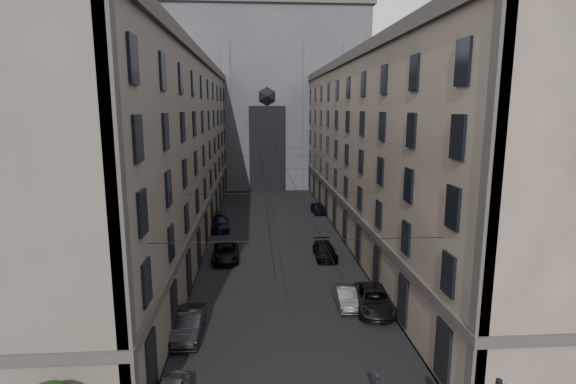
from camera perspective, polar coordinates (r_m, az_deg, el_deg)
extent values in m
cube|color=#383533|center=(49.03, -14.04, -5.79)|extent=(7.00, 80.00, 0.15)
cube|color=#383533|center=(49.89, 10.57, -5.37)|extent=(7.00, 80.00, 0.15)
cube|color=#51493E|center=(47.97, -18.06, 4.52)|extent=(13.00, 60.00, 18.00)
cube|color=#38332D|center=(47.98, -18.73, 15.75)|extent=(13.60, 60.60, 0.90)
cube|color=#38332D|center=(48.67, -17.74, -1.10)|extent=(13.40, 60.30, 0.50)
cube|color=brown|center=(49.09, 14.32, 4.84)|extent=(13.00, 60.00, 18.00)
cube|color=#38332D|center=(49.10, 14.84, 15.82)|extent=(13.60, 60.60, 0.90)
cube|color=#38332D|center=(49.78, 14.07, -0.66)|extent=(13.40, 60.30, 0.50)
cube|color=#2D2D33|center=(85.38, -2.88, 11.51)|extent=(34.00, 22.00, 30.00)
cube|color=#38332D|center=(87.01, -2.98, 21.77)|extent=(35.00, 23.00, 1.20)
cube|color=black|center=(74.62, -2.62, 5.49)|extent=(6.00, 0.30, 14.00)
cylinder|color=black|center=(21.35, 1.43, -6.16)|extent=(14.00, 0.03, 0.03)
cylinder|color=black|center=(32.99, -0.60, -0.15)|extent=(14.00, 0.03, 0.03)
cylinder|color=black|center=(45.80, -1.62, 2.89)|extent=(14.00, 0.03, 0.03)
cylinder|color=black|center=(58.70, -2.19, 4.59)|extent=(14.00, 0.03, 0.03)
cylinder|color=black|center=(70.64, -2.54, 5.61)|extent=(14.00, 0.03, 0.03)
cylinder|color=black|center=(46.81, -3.26, 2.55)|extent=(0.03, 60.00, 0.03)
cylinder|color=black|center=(46.92, -0.08, 2.58)|extent=(0.03, 60.00, 0.03)
imported|color=black|center=(28.95, -12.53, -16.09)|extent=(1.68, 4.68, 1.54)
imported|color=black|center=(41.58, -7.93, -7.65)|extent=(2.52, 5.13, 1.40)
imported|color=black|center=(51.96, -8.68, -3.89)|extent=(2.66, 5.40, 1.51)
imported|color=slate|center=(32.53, 7.39, -13.07)|extent=(1.41, 3.91, 1.28)
imported|color=black|center=(32.16, 10.83, -13.28)|extent=(2.94, 5.49, 1.47)
imported|color=black|center=(42.00, 4.70, -7.42)|extent=(1.91, 4.68, 1.36)
imported|color=black|center=(59.30, 3.89, -2.05)|extent=(1.94, 4.14, 1.37)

